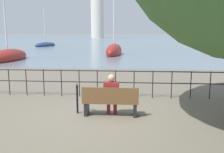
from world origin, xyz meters
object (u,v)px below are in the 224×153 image
sailboat_4 (114,51)px  closed_umbrella (77,97)px  seated_person_left (111,93)px  sailboat_0 (45,45)px  park_bench (110,102)px  sailboat_2 (8,57)px  sailboat_3 (209,47)px  harbor_lighthouse (97,13)px

sailboat_4 → closed_umbrella: bearing=-85.4°
seated_person_left → sailboat_0: sailboat_0 is taller
closed_umbrella → sailboat_0: sailboat_0 is taller
sailboat_0 → park_bench: bearing=-51.5°
sailboat_0 → closed_umbrella: bearing=-52.8°
seated_person_left → closed_umbrella: size_ratio=1.32×
seated_person_left → sailboat_2: bearing=126.6°
sailboat_2 → sailboat_3: size_ratio=1.06×
closed_umbrella → park_bench: bearing=-8.8°
sailboat_3 → sailboat_4: bearing=-123.1°
sailboat_4 → harbor_lighthouse: (-13.72, 84.60, 10.61)m
sailboat_4 → sailboat_3: bearing=41.9°
seated_person_left → sailboat_0: 39.56m
sailboat_0 → sailboat_4: bearing=-33.7°
sailboat_0 → sailboat_2: (4.48, -22.49, 0.08)m
park_bench → closed_umbrella: 1.06m
harbor_lighthouse → sailboat_3: bearing=-69.9°
park_bench → sailboat_2: bearing=126.4°
sailboat_3 → sailboat_4: (-13.34, -10.56, 0.09)m
park_bench → sailboat_2: 17.64m
closed_umbrella → harbor_lighthouse: bearing=97.6°
seated_person_left → harbor_lighthouse: (-15.16, 105.07, 10.32)m
sailboat_3 → sailboat_0: bearing=-173.3°
park_bench → harbor_lighthouse: size_ratio=0.07×
sailboat_4 → harbor_lighthouse: 86.36m
sailboat_3 → harbor_lighthouse: (-27.06, 74.04, 10.70)m
sailboat_0 → seated_person_left: bearing=-51.4°
seated_person_left → harbor_lighthouse: bearing=98.2°
park_bench → sailboat_4: bearing=93.9°
park_bench → sailboat_0: 39.62m
sailboat_2 → harbor_lighthouse: (-4.68, 90.93, 10.68)m
sailboat_2 → sailboat_4: 11.04m
park_bench → seated_person_left: size_ratio=1.32×
seated_person_left → harbor_lighthouse: harbor_lighthouse is taller
park_bench → sailboat_4: size_ratio=0.17×
closed_umbrella → sailboat_4: size_ratio=0.09×
park_bench → harbor_lighthouse: bearing=98.2°
park_bench → sailboat_2: sailboat_2 is taller
sailboat_0 → sailboat_4: size_ratio=0.71×
sailboat_0 → harbor_lighthouse: bearing=106.5°
closed_umbrella → sailboat_0: bearing=110.8°
seated_person_left → park_bench: bearing=-107.9°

